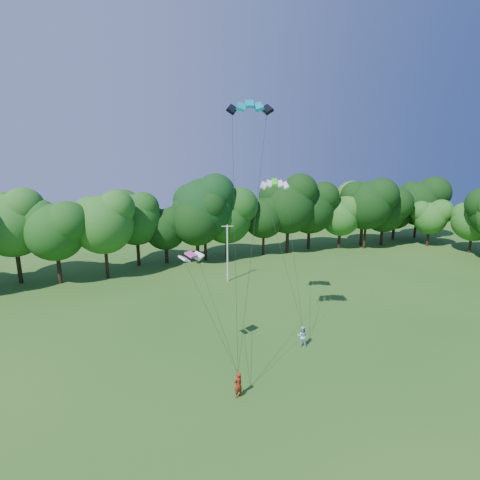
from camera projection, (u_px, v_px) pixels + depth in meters
name	position (u px, v px, depth m)	size (l,w,h in m)	color
ground	(332.00, 422.00, 23.52)	(160.00, 160.00, 0.00)	#225216
utility_pole	(227.00, 252.00, 48.04)	(1.47, 0.50, 7.52)	silver
kite_flyer_left	(238.00, 385.00, 25.72)	(0.69, 0.46, 1.90)	maroon
kite_flyer_right	(302.00, 336.00, 32.55)	(0.89, 0.70, 1.84)	#ADD2F0
kite_teal	(250.00, 104.00, 26.48)	(3.39, 2.37, 0.72)	#0591A1
kite_green	(275.00, 182.00, 36.65)	(2.94, 2.19, 0.63)	#34E822
kite_pink	(191.00, 255.00, 28.10)	(2.08, 1.56, 0.31)	#E23E95
tree_back_center	(204.00, 201.00, 56.27)	(10.22, 10.22, 14.87)	black
tree_back_east	(364.00, 200.00, 65.58)	(9.07, 9.07, 13.19)	#352615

